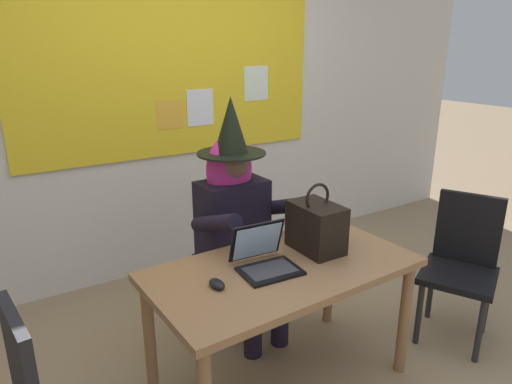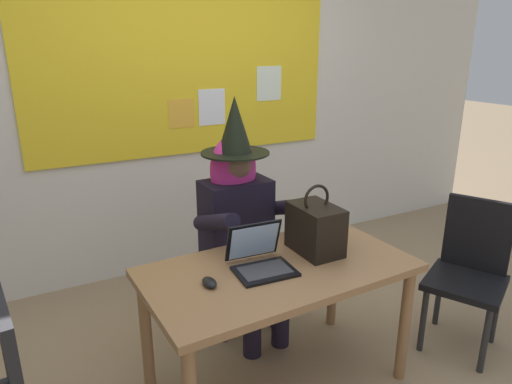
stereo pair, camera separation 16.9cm
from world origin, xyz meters
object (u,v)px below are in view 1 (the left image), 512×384
at_px(desk_main, 283,281).
at_px(computer_mouse, 217,284).
at_px(chair_extra_corner, 462,260).
at_px(laptop, 265,259).
at_px(chair_at_desk, 229,247).
at_px(handbag, 316,227).
at_px(person_costumed, 237,210).

distance_m(desk_main, computer_mouse, 0.40).
bearing_deg(chair_extra_corner, laptop, -36.67).
bearing_deg(chair_at_desk, handbag, 17.40).
relative_size(desk_main, handbag, 3.66).
bearing_deg(handbag, chair_at_desk, 105.17).
bearing_deg(laptop, computer_mouse, -167.58).
height_order(desk_main, computer_mouse, computer_mouse).
xyz_separation_m(chair_at_desk, handbag, (0.18, -0.66, 0.33)).
height_order(person_costumed, laptop, person_costumed).
distance_m(desk_main, person_costumed, 0.63).
xyz_separation_m(computer_mouse, handbag, (0.65, 0.08, 0.12)).
bearing_deg(computer_mouse, person_costumed, 51.19).
distance_m(person_costumed, chair_extra_corner, 1.42).
xyz_separation_m(computer_mouse, chair_extra_corner, (1.60, -0.19, -0.22)).
height_order(person_costumed, computer_mouse, person_costumed).
xyz_separation_m(person_costumed, chair_extra_corner, (1.13, -0.81, -0.30)).
relative_size(laptop, handbag, 0.82).
distance_m(chair_at_desk, chair_extra_corner, 1.46).
bearing_deg(laptop, chair_at_desk, 80.00).
xyz_separation_m(laptop, computer_mouse, (-0.29, -0.04, -0.03)).
relative_size(desk_main, person_costumed, 0.93).
bearing_deg(computer_mouse, handbag, 5.17).
distance_m(chair_at_desk, handbag, 0.76).
height_order(laptop, handbag, handbag).
xyz_separation_m(chair_at_desk, person_costumed, (-0.00, -0.12, 0.30)).
relative_size(chair_at_desk, laptop, 2.94).
bearing_deg(chair_at_desk, chair_extra_corner, 52.92).
distance_m(computer_mouse, handbag, 0.66).
xyz_separation_m(laptop, handbag, (0.35, 0.03, 0.08)).
height_order(chair_at_desk, computer_mouse, chair_at_desk).
height_order(chair_at_desk, person_costumed, person_costumed).
height_order(handbag, chair_extra_corner, handbag).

